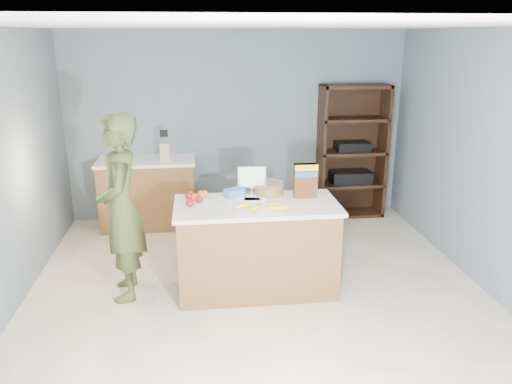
{
  "coord_description": "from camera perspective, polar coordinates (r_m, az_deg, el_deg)",
  "views": [
    {
      "loc": [
        -0.54,
        -4.14,
        2.44
      ],
      "look_at": [
        0.0,
        0.35,
        1.0
      ],
      "focal_mm": 35.0,
      "sensor_mm": 36.0,
      "label": 1
    }
  ],
  "objects": [
    {
      "name": "salad_bowl",
      "position": [
        4.98,
        1.48,
        0.36
      ],
      "size": [
        0.3,
        0.3,
        0.13
      ],
      "color": "#267219",
      "rests_on": "counter_peninsula"
    },
    {
      "name": "blue_carton",
      "position": [
        4.92,
        -2.51,
        -0.11
      ],
      "size": [
        0.21,
        0.18,
        0.08
      ],
      "primitive_type": "cube",
      "rotation": [
        0.0,
        0.0,
        0.43
      ],
      "color": "blue",
      "rests_on": "counter_peninsula"
    },
    {
      "name": "person",
      "position": [
        4.81,
        -15.19,
        -1.81
      ],
      "size": [
        0.5,
        0.7,
        1.78
      ],
      "primitive_type": "imported",
      "rotation": [
        0.0,
        0.0,
        -1.45
      ],
      "color": "#3D4820",
      "rests_on": "ground"
    },
    {
      "name": "oranges",
      "position": [
        4.9,
        -6.62,
        -0.36
      ],
      "size": [
        0.21,
        0.16,
        0.07
      ],
      "color": "orange",
      "rests_on": "counter_peninsula"
    },
    {
      "name": "floor",
      "position": [
        4.83,
        0.5,
        -12.65
      ],
      "size": [
        4.5,
        5.0,
        0.02
      ],
      "primitive_type": "cube",
      "color": "beige",
      "rests_on": "ground"
    },
    {
      "name": "knife_block",
      "position": [
        6.45,
        -10.38,
        4.62
      ],
      "size": [
        0.12,
        0.1,
        0.31
      ],
      "color": "tan",
      "rests_on": "back_cabinet"
    },
    {
      "name": "shelving_unit",
      "position": [
        7.0,
        10.75,
        4.32
      ],
      "size": [
        0.9,
        0.4,
        1.8
      ],
      "color": "black",
      "rests_on": "ground"
    },
    {
      "name": "bananas",
      "position": [
        4.58,
        0.88,
        -1.7
      ],
      "size": [
        0.5,
        0.26,
        0.05
      ],
      "color": "yellow",
      "rests_on": "counter_peninsula"
    },
    {
      "name": "tv",
      "position": [
        4.98,
        -0.48,
        1.58
      ],
      "size": [
        0.28,
        0.12,
        0.28
      ],
      "color": "silver",
      "rests_on": "counter_peninsula"
    },
    {
      "name": "envelopes",
      "position": [
        4.85,
        -0.45,
        -0.82
      ],
      "size": [
        0.29,
        0.18,
        0.0
      ],
      "color": "white",
      "rests_on": "counter_peninsula"
    },
    {
      "name": "back_cabinet",
      "position": [
        6.68,
        -12.2,
        -0.08
      ],
      "size": [
        1.24,
        0.62,
        0.9
      ],
      "color": "brown",
      "rests_on": "ground"
    },
    {
      "name": "counter_peninsula",
      "position": [
        4.91,
        0.07,
        -6.69
      ],
      "size": [
        1.56,
        0.76,
        0.9
      ],
      "color": "brown",
      "rests_on": "ground"
    },
    {
      "name": "walls",
      "position": [
        4.25,
        0.56,
        6.98
      ],
      "size": [
        4.52,
        5.02,
        2.51
      ],
      "color": "slate",
      "rests_on": "ground"
    },
    {
      "name": "apples",
      "position": [
        4.77,
        -7.26,
        -0.82
      ],
      "size": [
        0.17,
        0.3,
        0.08
      ],
      "color": "maroon",
      "rests_on": "counter_peninsula"
    },
    {
      "name": "cereal_box",
      "position": [
        4.88,
        5.68,
        1.6
      ],
      "size": [
        0.23,
        0.08,
        0.34
      ],
      "color": "#592B14",
      "rests_on": "counter_peninsula"
    }
  ]
}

